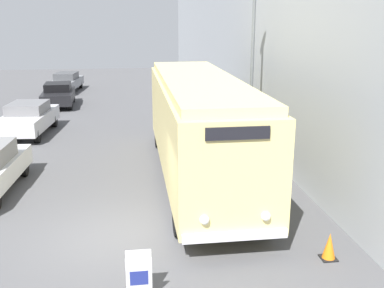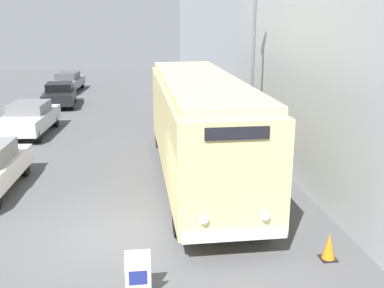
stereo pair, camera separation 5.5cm
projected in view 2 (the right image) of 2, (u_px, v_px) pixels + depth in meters
The scene contains 9 objects.
ground_plane at pixel (112, 238), 11.34m from camera, with size 80.00×80.00×0.00m, color #4C4C4F.
building_wall_right at pixel (252, 52), 20.61m from camera, with size 0.30×60.00×7.71m.
vintage_bus at pixel (199, 123), 15.04m from camera, with size 2.55×11.16×3.50m.
sign_board at pixel (138, 277), 8.79m from camera, with size 0.51×0.36×0.97m.
streetlamp at pixel (253, 49), 16.78m from camera, with size 0.36×0.36×6.56m.
parked_car_mid at pixel (29, 118), 21.27m from camera, with size 2.29×4.58×1.51m.
parked_car_far at pixel (60, 94), 28.07m from camera, with size 2.04×4.19×1.46m.
parked_car_distant at pixel (68, 82), 33.68m from camera, with size 2.15×4.82×1.41m.
traffic_cone at pixel (329, 247), 10.27m from camera, with size 0.36×0.36×0.64m.
Camera 2 is at (0.66, -10.44, 5.36)m, focal length 42.00 mm.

